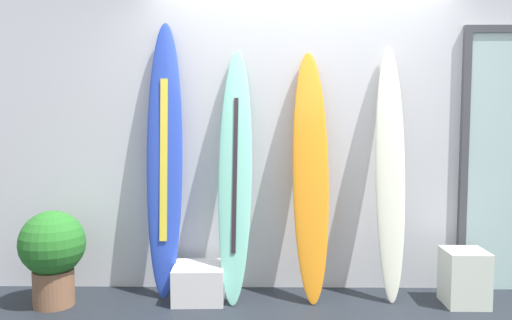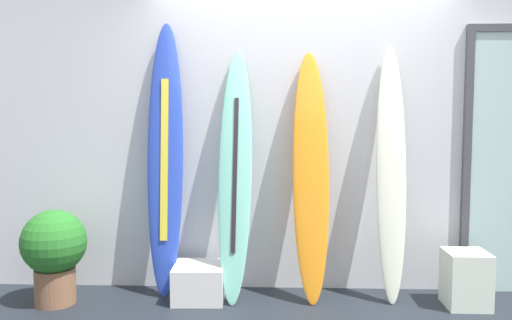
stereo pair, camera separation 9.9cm
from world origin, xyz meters
TOP-DOWN VIEW (x-y plane):
  - wall_back at (0.00, 1.30)m, footprint 7.20×0.20m
  - surfboard_cobalt at (-1.12, 1.02)m, footprint 0.29×0.30m
  - surfboard_seafoam at (-0.55, 0.96)m, footprint 0.29×0.47m
  - surfboard_sunset at (0.05, 0.97)m, footprint 0.31×0.45m
  - surfboard_ivory at (0.68, 0.99)m, footprint 0.25×0.40m
  - display_block_left at (1.23, 0.82)m, footprint 0.31×0.31m
  - display_block_center at (-0.83, 0.89)m, footprint 0.41×0.41m
  - potted_plant at (-1.94, 0.76)m, footprint 0.50×0.50m

SIDE VIEW (x-z plane):
  - display_block_center at x=-0.83m, z-range 0.00..0.28m
  - display_block_left at x=1.23m, z-range 0.00..0.43m
  - potted_plant at x=-1.94m, z-range 0.06..0.79m
  - surfboard_sunset at x=0.05m, z-range -0.01..1.97m
  - surfboard_ivory at x=0.68m, z-range -0.02..2.01m
  - surfboard_seafoam at x=-0.55m, z-range 0.00..1.99m
  - surfboard_cobalt at x=-1.12m, z-range 0.00..2.21m
  - wall_back at x=0.00m, z-range 0.00..2.80m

